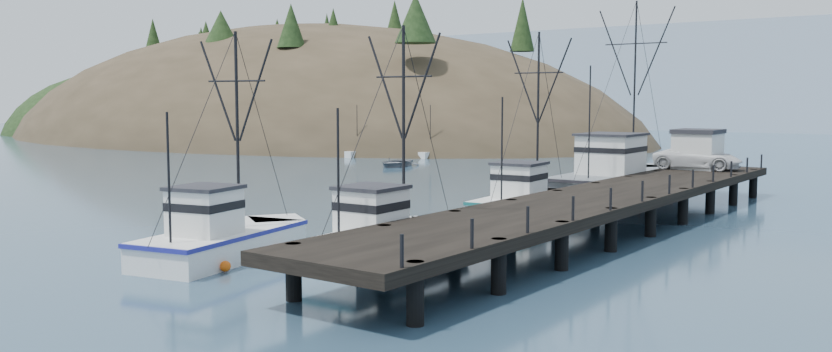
# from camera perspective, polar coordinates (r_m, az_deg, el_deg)

# --- Properties ---
(ground) EXTENTS (400.00, 400.00, 0.00)m
(ground) POSITION_cam_1_polar(r_m,az_deg,el_deg) (39.57, -16.23, -4.85)
(ground) COLOR navy
(ground) RESTS_ON ground
(pier) EXTENTS (6.00, 44.00, 2.00)m
(pier) POSITION_cam_1_polar(r_m,az_deg,el_deg) (43.38, 12.98, -1.62)
(pier) COLOR black
(pier) RESTS_ON ground
(headland) EXTENTS (134.80, 78.00, 51.00)m
(headland) POSITION_cam_1_polar(r_m,az_deg,el_deg) (147.65, -9.66, 0.93)
(headland) COLOR #382D1E
(headland) RESTS_ON ground
(distant_ridge_far) EXTENTS (180.00, 25.00, 18.00)m
(distant_ridge_far) POSITION_cam_1_polar(r_m,az_deg,el_deg) (220.43, 17.57, 3.41)
(distant_ridge_far) COLOR silver
(distant_ridge_far) RESTS_ON ground
(moored_sailboats) EXTENTS (19.54, 19.62, 6.35)m
(moored_sailboats) POSITION_cam_1_polar(r_m,az_deg,el_deg) (104.42, -2.58, 1.83)
(moored_sailboats) COLOR white
(moored_sailboats) RESTS_ON ground
(trawler_near) EXTENTS (3.64, 10.16, 10.46)m
(trawler_near) POSITION_cam_1_polar(r_m,az_deg,el_deg) (35.46, -1.75, -4.47)
(trawler_near) COLOR white
(trawler_near) RESTS_ON ground
(trawler_mid) EXTENTS (5.10, 10.21, 10.21)m
(trawler_mid) POSITION_cam_1_polar(r_m,az_deg,el_deg) (36.43, -13.17, -4.35)
(trawler_mid) COLOR white
(trawler_mid) RESTS_ON ground
(trawler_far) EXTENTS (4.22, 10.97, 11.23)m
(trawler_far) POSITION_cam_1_polar(r_m,az_deg,el_deg) (48.57, 8.01, -1.82)
(trawler_far) COLOR white
(trawler_far) RESTS_ON ground
(work_vessel) EXTENTS (5.30, 17.15, 14.17)m
(work_vessel) POSITION_cam_1_polar(r_m,az_deg,el_deg) (58.83, 14.38, -0.28)
(work_vessel) COLOR slate
(work_vessel) RESTS_ON ground
(pier_shed) EXTENTS (3.00, 3.20, 2.80)m
(pier_shed) POSITION_cam_1_polar(r_m,az_deg,el_deg) (60.33, 19.19, 1.82)
(pier_shed) COLOR silver
(pier_shed) RESTS_ON pier
(pickup_truck) EXTENTS (6.15, 3.37, 1.63)m
(pickup_truck) POSITION_cam_1_polar(r_m,az_deg,el_deg) (59.91, 19.18, 1.22)
(pickup_truck) COLOR silver
(pickup_truck) RESTS_ON pier
(motorboat) EXTENTS (4.73, 5.91, 1.09)m
(motorboat) POSITION_cam_1_polar(r_m,az_deg,el_deg) (83.17, -1.45, 0.68)
(motorboat) COLOR slate
(motorboat) RESTS_ON ground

